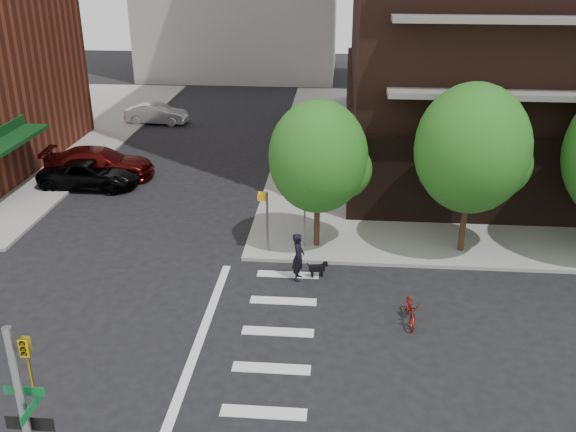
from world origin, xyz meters
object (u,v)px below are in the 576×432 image
object	(u,v)px
scooter	(411,309)
dog_walker	(298,257)
parked_car_maroon	(99,163)
parked_car_silver	(157,114)
parked_car_black	(90,174)

from	to	relation	value
scooter	dog_walker	xyz separation A→B (m)	(-4.03, 2.63, 0.50)
parked_car_maroon	dog_walker	bearing A→B (deg)	-137.61
parked_car_silver	scooter	distance (m)	29.20
parked_car_silver	dog_walker	world-z (taller)	dog_walker
parked_car_black	dog_walker	size ratio (longest dim) A/B	2.69
parked_car_black	scooter	bearing A→B (deg)	-126.65
parked_car_maroon	parked_car_silver	distance (m)	11.47
parked_car_silver	dog_walker	distance (m)	24.90
parked_car_silver	scooter	size ratio (longest dim) A/B	2.47
parked_car_silver	parked_car_black	bearing A→B (deg)	-177.77
parked_car_maroon	parked_car_silver	size ratio (longest dim) A/B	1.34
dog_walker	parked_car_black	bearing A→B (deg)	54.35
dog_walker	parked_car_silver	bearing A→B (deg)	30.21
parked_car_black	parked_car_silver	size ratio (longest dim) A/B	1.18
parked_car_maroon	dog_walker	size ratio (longest dim) A/B	3.04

